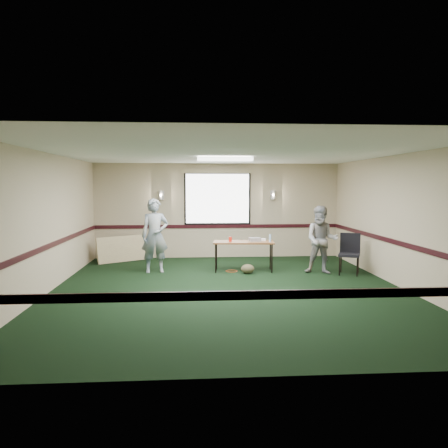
{
  "coord_description": "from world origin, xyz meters",
  "views": [
    {
      "loc": [
        -0.69,
        -8.52,
        2.06
      ],
      "look_at": [
        0.0,
        1.3,
        1.2
      ],
      "focal_mm": 35.0,
      "sensor_mm": 36.0,
      "label": 1
    }
  ],
  "objects": [
    {
      "name": "conference_chair",
      "position": [
        2.96,
        1.39,
        0.56
      ],
      "size": [
        0.62,
        0.63,
        0.95
      ],
      "rotation": [
        0.0,
        0.0,
        -0.42
      ],
      "color": "black",
      "rests_on": "ground"
    },
    {
      "name": "game_console",
      "position": [
        0.96,
        2.0,
        0.75
      ],
      "size": [
        0.22,
        0.18,
        0.05
      ],
      "primitive_type": "cube",
      "rotation": [
        0.0,
        0.0,
        -0.08
      ],
      "color": "white",
      "rests_on": "folding_table"
    },
    {
      "name": "folding_table",
      "position": [
        0.52,
        1.87,
        0.67
      ],
      "size": [
        1.5,
        0.71,
        0.72
      ],
      "rotation": [
        0.0,
        0.0,
        -0.09
      ],
      "color": "brown",
      "rests_on": "ground"
    },
    {
      "name": "person_right",
      "position": [
        2.31,
        1.45,
        0.8
      ],
      "size": [
        0.92,
        0.82,
        1.59
      ],
      "primitive_type": "imported",
      "rotation": [
        0.0,
        0.0,
        -0.32
      ],
      "color": "#6E8AAC",
      "rests_on": "ground"
    },
    {
      "name": "water_bottle",
      "position": [
        1.14,
        1.77,
        0.81
      ],
      "size": [
        0.05,
        0.05,
        0.18
      ],
      "primitive_type": "cylinder",
      "color": "#9BCCFF",
      "rests_on": "folding_table"
    },
    {
      "name": "ground",
      "position": [
        0.0,
        0.0,
        0.0
      ],
      "size": [
        8.0,
        8.0,
        0.0
      ],
      "primitive_type": "plane",
      "color": "black",
      "rests_on": "ground"
    },
    {
      "name": "red_cup",
      "position": [
        0.19,
        1.86,
        0.78
      ],
      "size": [
        0.08,
        0.08,
        0.12
      ],
      "primitive_type": "cylinder",
      "color": "red",
      "rests_on": "folding_table"
    },
    {
      "name": "room_shell",
      "position": [
        0.0,
        2.12,
        1.58
      ],
      "size": [
        8.0,
        8.02,
        8.0
      ],
      "color": "#C9AF91",
      "rests_on": "ground"
    },
    {
      "name": "person_left",
      "position": [
        -1.61,
        1.89,
        0.88
      ],
      "size": [
        0.7,
        0.52,
        1.76
      ],
      "primitive_type": "imported",
      "rotation": [
        0.0,
        0.0,
        0.17
      ],
      "color": "#3C5B84",
      "rests_on": "ground"
    },
    {
      "name": "projector",
      "position": [
        0.79,
        1.89,
        0.77
      ],
      "size": [
        0.29,
        0.25,
        0.09
      ],
      "primitive_type": "cube",
      "rotation": [
        0.0,
        0.0,
        0.11
      ],
      "color": "#9999A1",
      "rests_on": "folding_table"
    },
    {
      "name": "cable_coil",
      "position": [
        0.22,
        1.85,
        0.01
      ],
      "size": [
        0.34,
        0.34,
        0.01
      ],
      "primitive_type": "torus",
      "rotation": [
        0.0,
        0.0,
        -0.22
      ],
      "color": "#E1511C",
      "rests_on": "ground"
    },
    {
      "name": "folded_table",
      "position": [
        -2.65,
        3.4,
        0.35
      ],
      "size": [
        1.26,
        0.9,
        0.7
      ],
      "primitive_type": "cube",
      "rotation": [
        -0.21,
        0.0,
        0.57
      ],
      "color": "tan",
      "rests_on": "ground"
    },
    {
      "name": "duffel_bag",
      "position": [
        0.58,
        1.54,
        0.11
      ],
      "size": [
        0.37,
        0.31,
        0.22
      ],
      "primitive_type": "ellipsoid",
      "rotation": [
        0.0,
        0.0,
        0.25
      ],
      "color": "#403725",
      "rests_on": "ground"
    }
  ]
}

